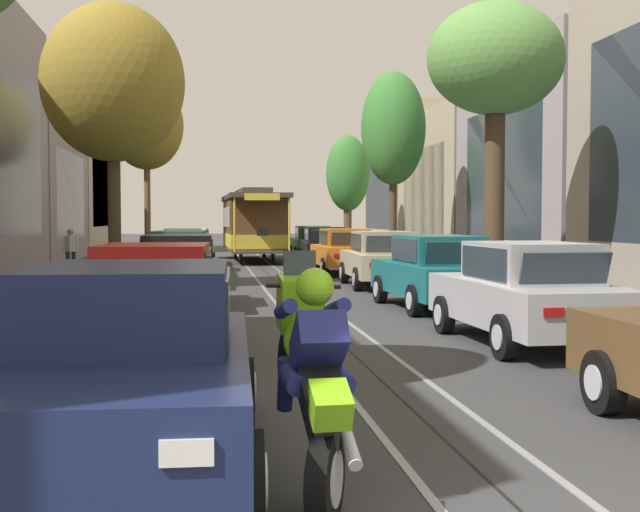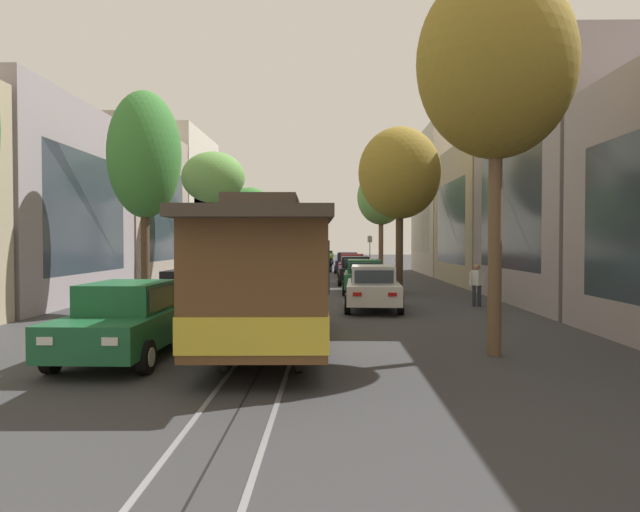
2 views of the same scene
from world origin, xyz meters
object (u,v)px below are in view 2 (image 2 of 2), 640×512
(motorcycle_with_rider, at_px, (331,261))
(street_sign_post, at_px, (370,250))
(parked_car_white_fifth_left, at_px, (373,287))
(parked_car_black_sixth_right, at_px, (194,296))
(parked_car_green_fourth_left, at_px, (364,276))
(street_tree_kerb_right_mid, at_px, (144,156))
(parked_car_navy_near_left, at_px, (347,262))
(parked_car_teal_mid_right, at_px, (260,269))
(parked_car_brown_near_right, at_px, (278,262))
(street_tree_kerb_left_near, at_px, (381,198))
(parked_car_orange_fifth_right, at_px, (229,283))
(cable_car_trolley, at_px, (270,276))
(street_tree_kerb_left_second, at_px, (400,174))
(street_tree_kerb_left_mid, at_px, (496,64))
(parked_car_black_mid_left, at_px, (355,270))
(parked_car_red_second_left, at_px, (352,265))
(street_tree_kerb_right_near, at_px, (250,215))
(pedestrian_on_left_pavement, at_px, (477,283))
(parked_car_silver_second_right, at_px, (269,266))
(street_tree_kerb_right_second, at_px, (213,180))
(parked_car_green_far_right, at_px, (126,320))

(motorcycle_with_rider, distance_m, street_sign_post, 3.36)
(parked_car_white_fifth_left, xyz_separation_m, parked_car_black_sixth_right, (5.58, 3.35, 0.00))
(parked_car_green_fourth_left, bearing_deg, street_tree_kerb_right_mid, 42.14)
(parked_car_navy_near_left, height_order, parked_car_teal_mid_right, same)
(parked_car_black_sixth_right, relative_size, street_tree_kerb_right_mid, 0.58)
(parked_car_brown_near_right, height_order, street_tree_kerb_left_near, street_tree_kerb_left_near)
(parked_car_orange_fifth_right, bearing_deg, cable_car_trolley, 105.10)
(parked_car_white_fifth_left, distance_m, street_tree_kerb_left_second, 8.83)
(street_tree_kerb_left_mid, xyz_separation_m, street_tree_kerb_right_mid, (9.87, -7.42, -0.79))
(parked_car_orange_fifth_right, height_order, parked_car_black_sixth_right, same)
(street_tree_kerb_left_mid, xyz_separation_m, cable_car_trolley, (4.82, -0.43, -4.50))
(parked_car_black_mid_left, bearing_deg, parked_car_white_fifth_left, 90.58)
(parked_car_black_sixth_right, height_order, street_tree_kerb_right_mid, street_tree_kerb_right_mid)
(parked_car_orange_fifth_right, bearing_deg, street_tree_kerb_right_mid, 49.85)
(parked_car_red_second_left, bearing_deg, street_sign_post, -107.41)
(parked_car_navy_near_left, xyz_separation_m, parked_car_green_fourth_left, (-0.25, 17.59, 0.00))
(street_tree_kerb_right_near, height_order, street_sign_post, street_tree_kerb_right_near)
(parked_car_orange_fifth_right, bearing_deg, parked_car_teal_mid_right, -89.26)
(pedestrian_on_left_pavement, bearing_deg, parked_car_black_mid_left, -69.71)
(parked_car_red_second_left, relative_size, street_tree_kerb_left_mid, 0.54)
(parked_car_orange_fifth_right, bearing_deg, parked_car_silver_second_right, -89.45)
(street_tree_kerb_right_near, distance_m, street_tree_kerb_right_second, 11.60)
(street_tree_kerb_left_near, bearing_deg, street_tree_kerb_left_second, 88.36)
(pedestrian_on_left_pavement, bearing_deg, street_tree_kerb_left_second, -70.19)
(parked_car_black_sixth_right, distance_m, street_tree_kerb_left_near, 27.00)
(street_tree_kerb_right_mid, xyz_separation_m, pedestrian_on_left_pavement, (-11.84, -1.83, -4.48))
(parked_car_white_fifth_left, height_order, motorcycle_with_rider, motorcycle_with_rider)
(parked_car_teal_mid_right, bearing_deg, street_sign_post, -124.71)
(street_tree_kerb_right_mid, bearing_deg, parked_car_red_second_left, -111.96)
(street_tree_kerb_left_near, bearing_deg, parked_car_brown_near_right, -15.88)
(parked_car_green_far_right, bearing_deg, parked_car_orange_fifth_right, -91.29)
(street_tree_kerb_left_near, distance_m, street_tree_kerb_right_second, 15.11)
(parked_car_white_fifth_left, distance_m, parked_car_brown_near_right, 24.88)
(street_tree_kerb_left_mid, xyz_separation_m, motorcycle_with_rider, (3.48, -33.05, -5.27))
(parked_car_navy_near_left, relative_size, street_tree_kerb_left_near, 0.57)
(parked_car_navy_near_left, distance_m, street_sign_post, 2.00)
(street_tree_kerb_left_second, distance_m, pedestrian_on_left_pavement, 7.97)
(parked_car_teal_mid_right, bearing_deg, parked_car_white_fifth_left, 112.83)
(parked_car_red_second_left, distance_m, parked_car_brown_near_right, 7.76)
(street_tree_kerb_left_near, xyz_separation_m, motorcycle_with_rider, (3.71, -2.89, -4.74))
(street_tree_kerb_right_near, bearing_deg, parked_car_black_sixth_right, 94.31)
(street_tree_kerb_right_mid, bearing_deg, motorcycle_with_rider, -104.01)
(street_tree_kerb_left_second, xyz_separation_m, street_tree_kerb_right_mid, (9.67, 7.84, -0.29))
(parked_car_red_second_left, xyz_separation_m, parked_car_black_mid_left, (0.09, 6.64, 0.00))
(parked_car_black_mid_left, xyz_separation_m, street_tree_kerb_left_mid, (-2.11, 20.27, 5.37))
(parked_car_green_fourth_left, xyz_separation_m, parked_car_green_far_right, (5.80, 15.12, 0.00))
(cable_car_trolley, bearing_deg, parked_car_brown_near_right, -85.16)
(parked_car_green_fourth_left, distance_m, street_tree_kerb_left_second, 5.20)
(parked_car_black_sixth_right, height_order, street_tree_kerb_left_mid, street_tree_kerb_left_mid)
(parked_car_silver_second_right, bearing_deg, parked_car_navy_near_left, -134.03)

